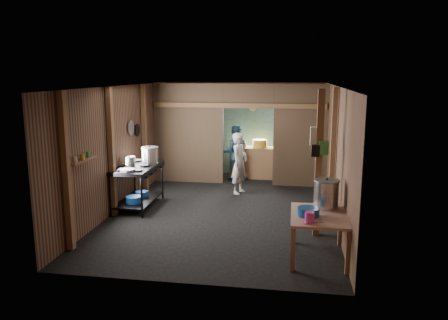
% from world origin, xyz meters
% --- Properties ---
extents(floor, '(4.50, 7.00, 0.00)m').
position_xyz_m(floor, '(0.00, 0.00, 0.00)').
color(floor, black).
rests_on(floor, ground).
extents(ceiling, '(4.50, 7.00, 0.00)m').
position_xyz_m(ceiling, '(0.00, 0.00, 2.60)').
color(ceiling, '#504D49').
rests_on(ceiling, ground).
extents(wall_back, '(4.50, 0.00, 2.60)m').
position_xyz_m(wall_back, '(0.00, 3.50, 1.30)').
color(wall_back, brown).
rests_on(wall_back, ground).
extents(wall_front, '(4.50, 0.00, 2.60)m').
position_xyz_m(wall_front, '(0.00, -3.50, 1.30)').
color(wall_front, brown).
rests_on(wall_front, ground).
extents(wall_left, '(0.00, 7.00, 2.60)m').
position_xyz_m(wall_left, '(-2.25, 0.00, 1.30)').
color(wall_left, brown).
rests_on(wall_left, ground).
extents(wall_right, '(0.00, 7.00, 2.60)m').
position_xyz_m(wall_right, '(2.25, 0.00, 1.30)').
color(wall_right, brown).
rests_on(wall_right, ground).
extents(partition_left, '(1.85, 0.10, 2.60)m').
position_xyz_m(partition_left, '(-1.32, 2.20, 1.30)').
color(partition_left, brown).
rests_on(partition_left, floor).
extents(partition_right, '(1.35, 0.10, 2.60)m').
position_xyz_m(partition_right, '(1.57, 2.20, 1.30)').
color(partition_right, brown).
rests_on(partition_right, floor).
extents(partition_header, '(1.30, 0.10, 0.60)m').
position_xyz_m(partition_header, '(0.25, 2.20, 2.30)').
color(partition_header, brown).
rests_on(partition_header, wall_back).
extents(turquoise_panel, '(4.40, 0.06, 2.50)m').
position_xyz_m(turquoise_panel, '(0.00, 3.44, 1.25)').
color(turquoise_panel, '#65B0B2').
rests_on(turquoise_panel, wall_back).
extents(back_counter, '(1.20, 0.50, 0.85)m').
position_xyz_m(back_counter, '(0.30, 2.95, 0.42)').
color(back_counter, brown).
rests_on(back_counter, floor).
extents(wall_clock, '(0.20, 0.03, 0.20)m').
position_xyz_m(wall_clock, '(0.25, 3.40, 1.90)').
color(wall_clock, beige).
rests_on(wall_clock, wall_back).
extents(post_left_a, '(0.10, 0.12, 2.60)m').
position_xyz_m(post_left_a, '(-2.18, -2.60, 1.30)').
color(post_left_a, brown).
rests_on(post_left_a, floor).
extents(post_left_b, '(0.10, 0.12, 2.60)m').
position_xyz_m(post_left_b, '(-2.18, -0.80, 1.30)').
color(post_left_b, brown).
rests_on(post_left_b, floor).
extents(post_left_c, '(0.10, 0.12, 2.60)m').
position_xyz_m(post_left_c, '(-2.18, 1.20, 1.30)').
color(post_left_c, brown).
rests_on(post_left_c, floor).
extents(post_right, '(0.10, 0.12, 2.60)m').
position_xyz_m(post_right, '(2.18, -0.20, 1.30)').
color(post_right, brown).
rests_on(post_right, floor).
extents(post_free, '(0.12, 0.12, 2.60)m').
position_xyz_m(post_free, '(1.85, -1.30, 1.30)').
color(post_free, brown).
rests_on(post_free, floor).
extents(cross_beam, '(4.40, 0.12, 0.12)m').
position_xyz_m(cross_beam, '(0.00, 2.15, 2.05)').
color(cross_beam, brown).
rests_on(cross_beam, wall_left).
extents(pan_lid_big, '(0.03, 0.34, 0.34)m').
position_xyz_m(pan_lid_big, '(-2.21, 0.40, 1.65)').
color(pan_lid_big, gray).
rests_on(pan_lid_big, wall_left).
extents(pan_lid_small, '(0.03, 0.30, 0.30)m').
position_xyz_m(pan_lid_small, '(-2.21, 0.80, 1.55)').
color(pan_lid_small, black).
rests_on(pan_lid_small, wall_left).
extents(wall_shelf, '(0.14, 0.80, 0.03)m').
position_xyz_m(wall_shelf, '(-2.15, -2.10, 1.40)').
color(wall_shelf, brown).
rests_on(wall_shelf, wall_left).
extents(jar_white, '(0.07, 0.07, 0.10)m').
position_xyz_m(jar_white, '(-2.15, -2.35, 1.47)').
color(jar_white, beige).
rests_on(jar_white, wall_shelf).
extents(jar_yellow, '(0.08, 0.08, 0.10)m').
position_xyz_m(jar_yellow, '(-2.15, -2.10, 1.47)').
color(jar_yellow, gold).
rests_on(jar_yellow, wall_shelf).
extents(jar_green, '(0.06, 0.06, 0.10)m').
position_xyz_m(jar_green, '(-2.15, -1.88, 1.47)').
color(jar_green, '#3A8F45').
rests_on(jar_green, wall_shelf).
extents(bag_white, '(0.22, 0.15, 0.32)m').
position_xyz_m(bag_white, '(1.80, -1.22, 1.78)').
color(bag_white, beige).
rests_on(bag_white, post_free).
extents(bag_green, '(0.16, 0.12, 0.24)m').
position_xyz_m(bag_green, '(1.92, -1.36, 1.60)').
color(bag_green, '#3A8F45').
rests_on(bag_green, post_free).
extents(bag_black, '(0.14, 0.10, 0.20)m').
position_xyz_m(bag_black, '(1.78, -1.38, 1.55)').
color(bag_black, black).
rests_on(bag_black, post_free).
extents(gas_range, '(0.80, 1.55, 0.91)m').
position_xyz_m(gas_range, '(-1.88, -0.20, 0.46)').
color(gas_range, black).
rests_on(gas_range, floor).
extents(prep_table, '(0.87, 1.20, 0.71)m').
position_xyz_m(prep_table, '(1.83, -2.31, 0.35)').
color(prep_table, tan).
rests_on(prep_table, floor).
extents(stove_pot_large, '(0.43, 0.43, 0.37)m').
position_xyz_m(stove_pot_large, '(-1.71, 0.18, 1.08)').
color(stove_pot_large, '#BBBBBC').
rests_on(stove_pot_large, gas_range).
extents(stove_pot_med, '(0.26, 0.26, 0.22)m').
position_xyz_m(stove_pot_med, '(-2.05, -0.19, 1.00)').
color(stove_pot_med, '#BBBBBC').
rests_on(stove_pot_med, gas_range).
extents(frying_pan, '(0.41, 0.58, 0.07)m').
position_xyz_m(frying_pan, '(-1.88, -0.74, 0.94)').
color(frying_pan, gray).
rests_on(frying_pan, gas_range).
extents(blue_tub_front, '(0.34, 0.34, 0.14)m').
position_xyz_m(blue_tub_front, '(-1.88, -0.46, 0.25)').
color(blue_tub_front, navy).
rests_on(blue_tub_front, gas_range).
extents(blue_tub_back, '(0.28, 0.28, 0.11)m').
position_xyz_m(blue_tub_back, '(-1.88, 0.03, 0.23)').
color(blue_tub_back, navy).
rests_on(blue_tub_back, gas_range).
extents(stock_pot, '(0.41, 0.41, 0.48)m').
position_xyz_m(stock_pot, '(1.95, -1.92, 0.93)').
color(stock_pot, '#BBBBBC').
rests_on(stock_pot, prep_table).
extents(wash_basin, '(0.44, 0.44, 0.13)m').
position_xyz_m(wash_basin, '(1.66, -2.39, 0.77)').
color(wash_basin, navy).
rests_on(wash_basin, prep_table).
extents(pink_bucket, '(0.14, 0.14, 0.17)m').
position_xyz_m(pink_bucket, '(1.67, -2.74, 0.79)').
color(pink_bucket, '#D03A97').
rests_on(pink_bucket, prep_table).
extents(knife, '(0.29, 0.14, 0.01)m').
position_xyz_m(knife, '(1.72, -2.73, 0.71)').
color(knife, '#BBBBBC').
rests_on(knife, prep_table).
extents(yellow_tub, '(0.39, 0.39, 0.22)m').
position_xyz_m(yellow_tub, '(0.50, 2.95, 0.96)').
color(yellow_tub, gold).
rests_on(yellow_tub, back_counter).
extents(red_cup, '(0.11, 0.11, 0.13)m').
position_xyz_m(red_cup, '(0.07, 2.95, 0.92)').
color(red_cup, '#A84531').
rests_on(red_cup, back_counter).
extents(cook, '(0.51, 0.62, 1.47)m').
position_xyz_m(cook, '(0.14, 1.28, 0.74)').
color(cook, beige).
rests_on(cook, floor).
extents(worker_back, '(0.83, 0.70, 1.49)m').
position_xyz_m(worker_back, '(-0.14, 2.63, 0.75)').
color(worker_back, '#2A5370').
rests_on(worker_back, floor).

